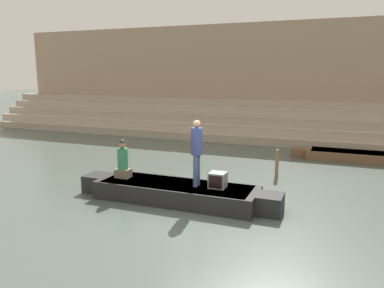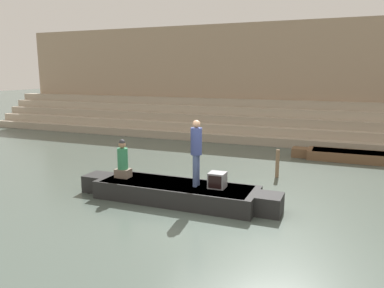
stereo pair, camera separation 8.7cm
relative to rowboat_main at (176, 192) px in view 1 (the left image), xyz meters
The scene contains 9 objects.
ground_plane 1.28m from the rowboat_main, 20.64° to the right, with size 120.00×120.00×0.00m, color #47544C.
ghat_steps 10.77m from the rowboat_main, 83.76° to the left, with size 36.00×3.02×2.05m.
back_wall 12.77m from the rowboat_main, 84.61° to the left, with size 34.20×1.28×6.21m.
rowboat_main is the anchor object (origin of this frame).
person_standing 1.41m from the rowboat_main, ahead, with size 0.30×0.30×1.79m.
person_rowing 1.83m from the rowboat_main, behind, with size 0.42×0.33×1.13m.
tv_set 1.26m from the rowboat_main, ahead, with size 0.44×0.42×0.42m.
moored_boat_shore 8.78m from the rowboat_main, 53.72° to the left, with size 5.88×1.16×0.38m.
mooring_post 4.11m from the rowboat_main, 57.54° to the left, with size 0.12×0.12×0.96m, color brown.
Camera 1 is at (2.88, -8.62, 3.50)m, focal length 35.00 mm.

